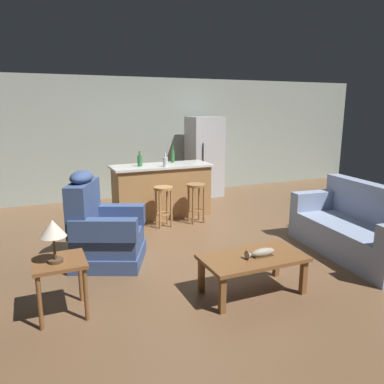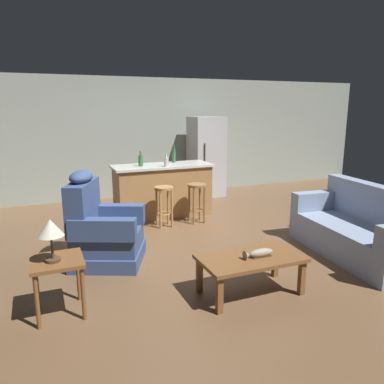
{
  "view_description": "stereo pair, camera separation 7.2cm",
  "coord_description": "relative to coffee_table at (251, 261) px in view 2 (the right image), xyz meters",
  "views": [
    {
      "loc": [
        -2.15,
        -5.0,
        1.96
      ],
      "look_at": [
        -0.02,
        -0.1,
        0.75
      ],
      "focal_mm": 35.0,
      "sensor_mm": 36.0,
      "label": 1
    },
    {
      "loc": [
        -2.08,
        -5.03,
        1.96
      ],
      "look_at": [
        -0.02,
        -0.1,
        0.75
      ],
      "focal_mm": 35.0,
      "sensor_mm": 36.0,
      "label": 2
    }
  ],
  "objects": [
    {
      "name": "couch",
      "position": [
        1.92,
        0.36,
        -0.02
      ],
      "size": [
        1.02,
        1.97,
        0.94
      ],
      "rotation": [
        0.0,
        0.0,
        3.04
      ],
      "color": "#8493B2",
      "rests_on": "ground_plane"
    },
    {
      "name": "fish_figurine",
      "position": [
        0.06,
        -0.05,
        0.1
      ],
      "size": [
        0.34,
        0.1,
        0.1
      ],
      "color": "#4C3823",
      "rests_on": "coffee_table"
    },
    {
      "name": "bottle_wine_dark",
      "position": [
        0.37,
        3.39,
        0.71
      ],
      "size": [
        0.06,
        0.06,
        0.32
      ],
      "color": "#2D6B38",
      "rests_on": "kitchen_island"
    },
    {
      "name": "recliner_near_lamp",
      "position": [
        -1.32,
        1.46,
        0.06
      ],
      "size": [
        1.11,
        1.11,
        1.2
      ],
      "rotation": [
        0.0,
        0.0,
        -0.41
      ],
      "color": "#384C7A",
      "rests_on": "ground_plane"
    },
    {
      "name": "bar_stool_left",
      "position": [
        -0.11,
        2.57,
        0.11
      ],
      "size": [
        0.32,
        0.32,
        0.68
      ],
      "color": "#A87A47",
      "rests_on": "ground_plane"
    },
    {
      "name": "bar_stool_right",
      "position": [
        0.49,
        2.57,
        0.11
      ],
      "size": [
        0.32,
        0.32,
        0.68
      ],
      "color": "olive",
      "rests_on": "ground_plane"
    },
    {
      "name": "back_wall",
      "position": [
        0.07,
        4.97,
        0.94
      ],
      "size": [
        12.0,
        0.05,
        2.6
      ],
      "color": "#939E93",
      "rests_on": "ground_plane"
    },
    {
      "name": "refrigerator",
      "position": [
        1.5,
        4.4,
        0.52
      ],
      "size": [
        0.7,
        0.69,
        1.76
      ],
      "color": "#B7B7BC",
      "rests_on": "ground_plane"
    },
    {
      "name": "ground_plane",
      "position": [
        0.07,
        1.85,
        -0.36
      ],
      "size": [
        12.0,
        12.0,
        0.0
      ],
      "color": "brown"
    },
    {
      "name": "table_lamp",
      "position": [
        -1.95,
        0.32,
        0.5
      ],
      "size": [
        0.24,
        0.24,
        0.41
      ],
      "color": "#4C3823",
      "rests_on": "end_table"
    },
    {
      "name": "bottle_short_amber",
      "position": [
        0.06,
        2.93,
        0.68
      ],
      "size": [
        0.08,
        0.08,
        0.24
      ],
      "color": "silver",
      "rests_on": "kitchen_island"
    },
    {
      "name": "coffee_table",
      "position": [
        0.0,
        0.0,
        0.0
      ],
      "size": [
        1.1,
        0.6,
        0.42
      ],
      "color": "brown",
      "rests_on": "ground_plane"
    },
    {
      "name": "end_table",
      "position": [
        -1.91,
        0.36,
        0.1
      ],
      "size": [
        0.48,
        0.48,
        0.56
      ],
      "color": "brown",
      "rests_on": "ground_plane"
    },
    {
      "name": "bottle_tall_green",
      "position": [
        -0.33,
        3.18,
        0.69
      ],
      "size": [
        0.08,
        0.08,
        0.27
      ],
      "color": "#2D6B38",
      "rests_on": "kitchen_island"
    },
    {
      "name": "kitchen_island",
      "position": [
        0.07,
        3.2,
        0.11
      ],
      "size": [
        1.8,
        0.7,
        0.95
      ],
      "color": "#9E7042",
      "rests_on": "ground_plane"
    }
  ]
}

